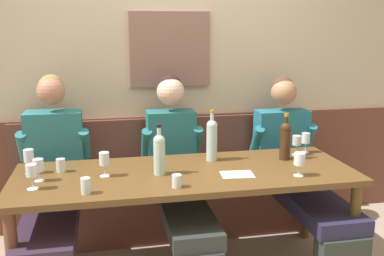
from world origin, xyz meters
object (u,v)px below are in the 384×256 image
person_center_left_seat (52,178)px  wine_glass_right_end (104,160)px  dining_table (186,183)px  wine_glass_center_front (300,160)px  wall_bench (171,200)px  person_center_right_seat (178,170)px  wine_glass_by_bottle (297,141)px  wine_bottle_amber_mid (212,139)px  person_right_seat (298,167)px  wine_bottle_clear_water (285,140)px  water_tumbler_center (86,186)px  wine_glass_center_rear (306,139)px  wine_bottle_green_tall (159,153)px  wine_glass_mid_left (32,172)px  water_tumbler_right (177,181)px  water_tumbler_left (61,165)px  wine_glass_near_bucket (38,166)px  wine_glass_mid_right (29,157)px

person_center_left_seat → wine_glass_right_end: (0.36, -0.32, 0.20)m
dining_table → wine_glass_center_front: (0.70, -0.23, 0.19)m
wall_bench → person_center_right_seat: size_ratio=1.93×
dining_table → wine_glass_by_bottle: 0.93m
dining_table → wine_bottle_amber_mid: (0.23, 0.21, 0.24)m
person_right_seat → wine_bottle_clear_water: person_right_seat is taller
wine_bottle_amber_mid → water_tumbler_center: bearing=-150.5°
person_center_right_seat → wine_bottle_amber_mid: size_ratio=3.59×
wall_bench → wine_glass_center_rear: (0.98, -0.39, 0.57)m
dining_table → wine_bottle_green_tall: wine_bottle_green_tall is taller
wine_glass_by_bottle → wine_glass_center_front: 0.49m
wine_glass_center_front → wine_glass_mid_left: bearing=176.8°
person_center_right_seat → wine_bottle_amber_mid: bearing=-24.9°
wall_bench → wine_glass_center_rear: 1.19m
dining_table → wine_glass_mid_left: 0.97m
wine_glass_right_end → water_tumbler_center: 0.31m
wine_glass_center_rear → water_tumbler_center: size_ratio=1.61×
wall_bench → wine_bottle_clear_water: wine_bottle_clear_water is taller
wall_bench → water_tumbler_right: 1.07m
wine_glass_center_rear → wine_glass_right_end: bearing=-170.3°
dining_table → person_right_seat: person_right_seat is taller
wine_glass_right_end → water_tumbler_left: wine_glass_right_end is taller
wine_glass_right_end → dining_table: bearing=-1.0°
wine_bottle_green_tall → wine_glass_right_end: 0.35m
wine_glass_center_rear → wine_glass_right_end: size_ratio=0.96×
dining_table → wine_glass_near_bucket: 0.94m
person_center_left_seat → person_right_seat: bearing=-1.1°
wall_bench → wine_bottle_green_tall: bearing=-104.6°
wine_bottle_clear_water → wine_glass_near_bucket: (-1.68, -0.13, -0.05)m
wall_bench → person_right_seat: bearing=-21.1°
wine_glass_center_front → wine_glass_right_end: 1.24m
wall_bench → wine_bottle_clear_water: size_ratio=7.59×
wine_glass_mid_right → water_tumbler_center: 0.58m
wall_bench → water_tumbler_right: bearing=-96.6°
wine_glass_near_bucket → water_tumbler_right: wine_glass_near_bucket is taller
wine_bottle_amber_mid → wine_glass_near_bucket: size_ratio=2.56×
water_tumbler_right → person_center_left_seat: bearing=142.1°
wine_glass_center_rear → wine_bottle_green_tall: bearing=-166.1°
person_center_right_seat → person_right_seat: bearing=-1.4°
person_center_right_seat → wine_glass_center_rear: person_center_right_seat is taller
wall_bench → wine_bottle_clear_water: 1.10m
wine_glass_by_bottle → water_tumbler_left: bearing=-177.9°
wine_bottle_green_tall → wine_glass_center_front: size_ratio=2.17×
wall_bench → person_center_right_seat: bearing=-89.8°
person_center_left_seat → wine_glass_near_bucket: size_ratio=9.33×
wine_glass_center_rear → wine_glass_mid_left: size_ratio=1.00×
wine_glass_mid_left → wine_glass_near_bucket: bearing=81.9°
wine_glass_near_bucket → person_center_right_seat: bearing=19.0°
wine_glass_by_bottle → wine_glass_right_end: 1.42m
wine_bottle_clear_water → wine_bottle_amber_mid: bearing=171.2°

